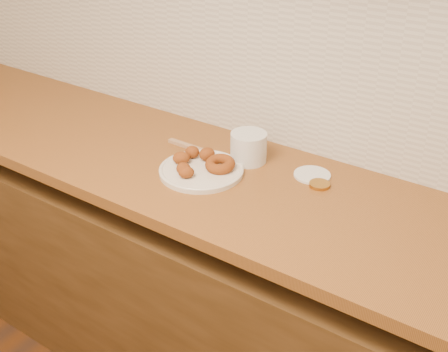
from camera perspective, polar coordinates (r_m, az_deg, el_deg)
The scene contains 11 objects.
wall_back at distance 1.71m, azimuth 14.45°, elevation 14.89°, with size 4.00×0.02×2.70m, color #BDAF8C.
base_cabinet at distance 1.94m, azimuth 7.28°, elevation -15.67°, with size 3.60×0.60×0.77m, color #56371A.
butcher_block at distance 1.96m, azimuth -8.79°, elevation 2.53°, with size 2.30×0.62×0.04m, color brown.
backsplash at distance 1.74m, azimuth 13.68°, elevation 10.06°, with size 3.60×0.02×0.60m, color beige.
donut_plate at distance 1.75m, azimuth -2.32°, elevation 0.54°, with size 0.26×0.26×0.02m, color beige.
ring_donut at distance 1.74m, azimuth -0.42°, elevation 1.23°, with size 0.09×0.09×0.03m, color brown.
fried_dough_chunks at distance 1.76m, azimuth -3.42°, elevation 1.63°, with size 0.14×0.19×0.04m.
plastic_tub at distance 1.81m, azimuth 2.51°, elevation 2.94°, with size 0.12×0.12×0.10m, color silver.
tub_lid at distance 1.76m, azimuth 8.94°, elevation 0.11°, with size 0.11×0.11×0.01m, color silver.
brass_jar_lid at distance 1.71m, azimuth 9.67°, elevation -0.87°, with size 0.06×0.06×0.01m, color #AC792C.
wooden_utensil at distance 1.91m, azimuth -3.77°, elevation 3.07°, with size 0.15×0.02×0.01m, color #A37B56.
Camera 1 is at (0.57, 0.44, 1.76)m, focal length 45.00 mm.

